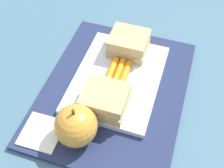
{
  "coord_description": "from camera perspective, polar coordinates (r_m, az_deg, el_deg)",
  "views": [
    {
      "loc": [
        0.34,
        0.11,
        0.47
      ],
      "look_at": [
        0.01,
        0.0,
        0.04
      ],
      "focal_mm": 46.35,
      "sensor_mm": 36.0,
      "label": 1
    }
  ],
  "objects": [
    {
      "name": "sandwich_half_left",
      "position": [
        0.63,
        3.31,
        7.99
      ],
      "size": [
        0.07,
        0.08,
        0.04
      ],
      "color": "tan",
      "rests_on": "food_tray"
    },
    {
      "name": "apple",
      "position": [
        0.5,
        -7.15,
        -8.17
      ],
      "size": [
        0.08,
        0.08,
        0.09
      ],
      "color": "gold",
      "rests_on": "lunchbag_mat"
    },
    {
      "name": "food_tray",
      "position": [
        0.6,
        1.12,
        1.12
      ],
      "size": [
        0.23,
        0.17,
        0.01
      ],
      "primitive_type": "cube",
      "color": "white",
      "rests_on": "lunchbag_mat"
    },
    {
      "name": "carrot_sticks_bundle",
      "position": [
        0.59,
        1.16,
        2.01
      ],
      "size": [
        0.08,
        0.04,
        0.02
      ],
      "color": "orange",
      "rests_on": "food_tray"
    },
    {
      "name": "sandwich_half_right",
      "position": [
        0.53,
        -1.36,
        -3.13
      ],
      "size": [
        0.07,
        0.08,
        0.04
      ],
      "color": "tan",
      "rests_on": "food_tray"
    },
    {
      "name": "lunchbag_mat",
      "position": [
        0.59,
        0.38,
        -1.34
      ],
      "size": [
        0.36,
        0.28,
        0.01
      ],
      "primitive_type": "cube",
      "color": "navy",
      "rests_on": "ground_plane"
    },
    {
      "name": "paper_napkin",
      "position": [
        0.54,
        -13.71,
        -9.23
      ],
      "size": [
        0.07,
        0.07,
        0.0
      ],
      "primitive_type": "cube",
      "rotation": [
        0.0,
        0.0,
        0.02
      ],
      "color": "white",
      "rests_on": "lunchbag_mat"
    },
    {
      "name": "ground_plane",
      "position": [
        0.59,
        0.37,
        -1.63
      ],
      "size": [
        2.4,
        2.4,
        0.0
      ],
      "primitive_type": "plane",
      "color": "#42667A"
    }
  ]
}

